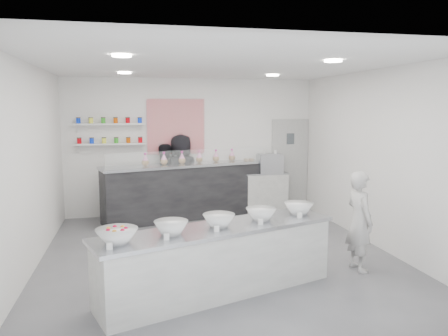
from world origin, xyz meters
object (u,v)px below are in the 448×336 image
(espresso_ledge, at_px, (261,192))
(woman_prep, at_px, (359,221))
(prep_counter, at_px, (219,260))
(staff_right, at_px, (181,175))
(staff_left, at_px, (164,180))
(back_bar, at_px, (191,190))
(espresso_machine, at_px, (270,164))

(espresso_ledge, xyz_separation_m, woman_prep, (0.33, -3.80, 0.28))
(espresso_ledge, bearing_deg, prep_counter, -113.50)
(espresso_ledge, relative_size, woman_prep, 0.83)
(espresso_ledge, xyz_separation_m, staff_right, (-1.81, 0.06, 0.45))
(staff_left, bearing_deg, back_bar, 143.09)
(back_bar, distance_m, staff_left, 0.65)
(back_bar, bearing_deg, staff_right, 110.62)
(prep_counter, relative_size, espresso_machine, 5.86)
(prep_counter, height_order, back_bar, back_bar)
(espresso_machine, bearing_deg, staff_left, 178.65)
(espresso_machine, height_order, staff_left, staff_left)
(espresso_ledge, bearing_deg, espresso_machine, 0.00)
(woman_prep, relative_size, staff_left, 0.92)
(back_bar, relative_size, espresso_machine, 7.01)
(prep_counter, height_order, espresso_ledge, espresso_ledge)
(woman_prep, bearing_deg, staff_right, 25.87)
(back_bar, relative_size, staff_right, 2.13)
(staff_left, bearing_deg, woman_prep, 110.22)
(prep_counter, height_order, staff_left, staff_left)
(espresso_machine, distance_m, woman_prep, 3.82)
(espresso_machine, bearing_deg, espresso_ledge, 180.00)
(prep_counter, relative_size, espresso_ledge, 2.63)
(espresso_ledge, distance_m, woman_prep, 3.82)
(back_bar, distance_m, espresso_ledge, 1.65)
(staff_left, bearing_deg, prep_counter, 82.06)
(espresso_ledge, relative_size, staff_right, 0.67)
(staff_right, bearing_deg, prep_counter, 74.37)
(prep_counter, bearing_deg, back_bar, 68.44)
(espresso_ledge, bearing_deg, woman_prep, -85.00)
(espresso_ledge, distance_m, espresso_machine, 0.69)
(espresso_machine, relative_size, staff_left, 0.34)
(woman_prep, xyz_separation_m, staff_right, (-2.14, 3.85, 0.17))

